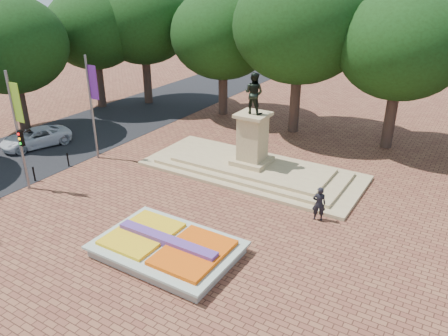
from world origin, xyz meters
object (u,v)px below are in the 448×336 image
object	(u,v)px
flower_bed	(168,248)
monument	(252,159)
van	(36,138)
pedestrian	(319,204)

from	to	relation	value
flower_bed	monument	world-z (taller)	monument
monument	van	xyz separation A→B (m)	(-15.63, -4.31, -0.20)
flower_bed	pedestrian	distance (m)	8.05
van	pedestrian	xyz separation A→B (m)	(21.38, 0.81, 0.26)
van	pedestrian	size ratio (longest dim) A/B	2.60
flower_bed	pedestrian	bearing A→B (deg)	54.02
van	pedestrian	world-z (taller)	pedestrian
pedestrian	van	bearing A→B (deg)	-20.35
van	flower_bed	bearing A→B (deg)	0.19
flower_bed	pedestrian	size ratio (longest dim) A/B	3.35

